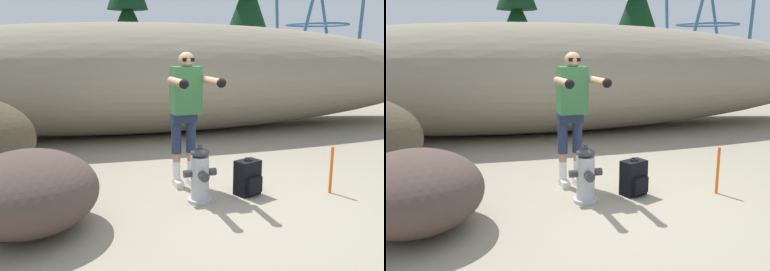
{
  "view_description": "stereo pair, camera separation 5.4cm",
  "coord_description": "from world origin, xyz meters",
  "views": [
    {
      "loc": [
        -1.61,
        -4.46,
        1.82
      ],
      "look_at": [
        -0.26,
        0.3,
        0.75
      ],
      "focal_mm": 38.47,
      "sensor_mm": 36.0,
      "label": 1
    },
    {
      "loc": [
        -1.56,
        -4.47,
        1.82
      ],
      "look_at": [
        -0.26,
        0.3,
        0.75
      ],
      "focal_mm": 38.47,
      "sensor_mm": 36.0,
      "label": 2
    }
  ],
  "objects": [
    {
      "name": "pine_tree_center",
      "position": [
        4.69,
        10.19,
        3.47
      ],
      "size": [
        2.29,
        2.29,
        6.52
      ],
      "color": "#47331E",
      "rests_on": "ground_plane"
    },
    {
      "name": "boulder_mid",
      "position": [
        -2.11,
        -0.28,
        0.41
      ],
      "size": [
        1.5,
        1.57,
        0.82
      ],
      "primitive_type": "ellipsoid",
      "rotation": [
        0.0,
        0.0,
        3.05
      ],
      "color": "#4A3933",
      "rests_on": "ground_plane"
    },
    {
      "name": "pine_tree_left",
      "position": [
        0.36,
        10.96,
        2.77
      ],
      "size": [
        2.27,
        2.27,
        5.21
      ],
      "color": "#47331E",
      "rests_on": "ground_plane"
    },
    {
      "name": "fire_hydrant",
      "position": [
        -0.25,
        -0.01,
        0.32
      ],
      "size": [
        0.4,
        0.34,
        0.71
      ],
      "color": "#B2B2B7",
      "rests_on": "ground_plane"
    },
    {
      "name": "utility_worker",
      "position": [
        -0.27,
        0.56,
        1.12
      ],
      "size": [
        0.56,
        0.99,
        1.76
      ],
      "rotation": [
        0.0,
        0.0,
        -1.53
      ],
      "color": "beige",
      "rests_on": "ground_plane"
    },
    {
      "name": "survey_stake",
      "position": [
        1.43,
        -0.16,
        0.3
      ],
      "size": [
        0.04,
        0.04,
        0.6
      ],
      "primitive_type": "cylinder",
      "color": "#E55914",
      "rests_on": "ground_plane"
    },
    {
      "name": "dirt_embankment",
      "position": [
        0.0,
        4.31,
        1.16
      ],
      "size": [
        14.76,
        3.2,
        2.32
      ],
      "primitive_type": "ellipsoid",
      "color": "gray",
      "rests_on": "ground_plane"
    },
    {
      "name": "spare_backpack",
      "position": [
        0.4,
        0.07,
        0.22
      ],
      "size": [
        0.35,
        0.35,
        0.47
      ],
      "rotation": [
        0.0,
        0.0,
        5.08
      ],
      "color": "black",
      "rests_on": "ground_plane"
    },
    {
      "name": "ground_plane",
      "position": [
        0.0,
        0.0,
        -0.02
      ],
      "size": [
        56.0,
        56.0,
        0.04
      ],
      "primitive_type": "cube",
      "color": "gray"
    }
  ]
}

